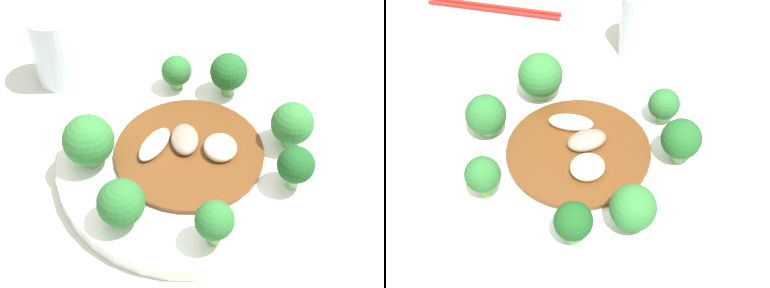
% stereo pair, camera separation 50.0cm
% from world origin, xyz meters
% --- Properties ---
extents(plate, '(0.32, 0.32, 0.02)m').
position_xyz_m(plate, '(-0.00, 0.02, 0.73)').
color(plate, white).
rests_on(plate, table).
extents(broccoli_southwest, '(0.05, 0.05, 0.06)m').
position_xyz_m(broccoli_southwest, '(-0.10, -0.06, 0.77)').
color(broccoli_southwest, '#89B76B').
rests_on(broccoli_southwest, plate).
extents(broccoli_northeast, '(0.06, 0.06, 0.07)m').
position_xyz_m(broccoli_northeast, '(0.09, 0.08, 0.78)').
color(broccoli_northeast, '#89B76B').
rests_on(broccoli_northeast, plate).
extents(broccoli_north, '(0.05, 0.05, 0.06)m').
position_xyz_m(broccoli_north, '(0.01, 0.14, 0.77)').
color(broccoli_north, '#7AAD5B').
rests_on(broccoli_north, plate).
extents(broccoli_southeast, '(0.04, 0.04, 0.05)m').
position_xyz_m(broccoli_southeast, '(0.08, -0.08, 0.77)').
color(broccoli_southeast, '#7AAD5B').
rests_on(broccoli_southeast, plate).
extents(broccoli_west, '(0.04, 0.04, 0.06)m').
position_xyz_m(broccoli_west, '(-0.13, 0.00, 0.78)').
color(broccoli_west, '#89B76B').
rests_on(broccoli_west, plate).
extents(broccoli_northwest, '(0.04, 0.04, 0.06)m').
position_xyz_m(broccoli_northwest, '(-0.08, 0.11, 0.78)').
color(broccoli_northwest, '#70A356').
rests_on(broccoli_northwest, plate).
extents(broccoli_south, '(0.05, 0.05, 0.06)m').
position_xyz_m(broccoli_south, '(0.01, -0.10, 0.78)').
color(broccoli_south, '#70A356').
rests_on(broccoli_south, plate).
extents(stirfry_center, '(0.18, 0.18, 0.03)m').
position_xyz_m(stirfry_center, '(-0.00, 0.02, 0.75)').
color(stirfry_center, '#5B3314').
rests_on(stirfry_center, plate).
extents(drinking_glass, '(0.07, 0.07, 0.10)m').
position_xyz_m(drinking_glass, '(0.24, -0.04, 0.77)').
color(drinking_glass, silver).
rests_on(drinking_glass, table).
extents(chopsticks, '(0.03, 0.23, 0.01)m').
position_xyz_m(chopsticks, '(0.32, 0.22, 0.72)').
color(chopsticks, red).
rests_on(chopsticks, table).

